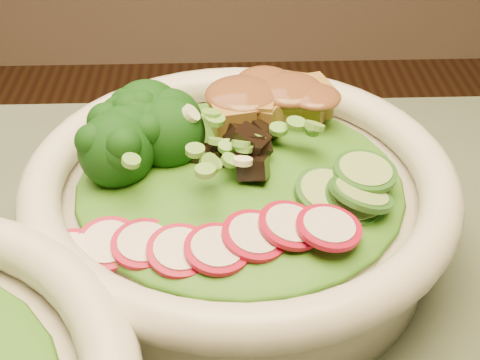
{
  "coord_description": "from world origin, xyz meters",
  "views": [
    {
      "loc": [
        -0.23,
        -0.18,
        1.08
      ],
      "look_at": [
        -0.22,
        0.18,
        0.81
      ],
      "focal_mm": 50.0,
      "sensor_mm": 36.0,
      "label": 1
    }
  ],
  "objects": [
    {
      "name": "mushroom_heap",
      "position": [
        -0.21,
        0.19,
        0.83
      ],
      "size": [
        0.09,
        0.09,
        0.04
      ],
      "primitive_type": null,
      "rotation": [
        0.0,
        0.0,
        0.28
      ],
      "color": "black",
      "rests_on": "salad_bowl"
    },
    {
      "name": "radish_slices",
      "position": [
        -0.23,
        0.11,
        0.82
      ],
      "size": [
        0.13,
        0.07,
        0.02
      ],
      "primitive_type": null,
      "rotation": [
        0.0,
        0.0,
        0.28
      ],
      "color": "maroon",
      "rests_on": "salad_bowl"
    },
    {
      "name": "scallion_garnish",
      "position": [
        -0.22,
        0.18,
        0.84
      ],
      "size": [
        0.21,
        0.21,
        0.03
      ],
      "primitive_type": null,
      "color": "#5C9D37",
      "rests_on": "salad_bowl"
    },
    {
      "name": "lettuce_bed",
      "position": [
        -0.22,
        0.18,
        0.81
      ],
      "size": [
        0.22,
        0.22,
        0.03
      ],
      "primitive_type": "ellipsoid",
      "color": "#206014",
      "rests_on": "salad_bowl"
    },
    {
      "name": "salad_bowl",
      "position": [
        -0.22,
        0.18,
        0.79
      ],
      "size": [
        0.29,
        0.29,
        0.08
      ],
      "rotation": [
        0.0,
        0.0,
        0.28
      ],
      "color": "silver",
      "rests_on": "dining_table"
    },
    {
      "name": "tofu_cubes",
      "position": [
        -0.2,
        0.25,
        0.83
      ],
      "size": [
        0.11,
        0.09,
        0.04
      ],
      "primitive_type": null,
      "rotation": [
        0.0,
        0.0,
        0.28
      ],
      "color": "olive",
      "rests_on": "salad_bowl"
    },
    {
      "name": "cucumber_slices",
      "position": [
        -0.15,
        0.16,
        0.83
      ],
      "size": [
        0.09,
        0.09,
        0.04
      ],
      "primitive_type": null,
      "rotation": [
        0.0,
        0.0,
        0.28
      ],
      "color": "#81A85D",
      "rests_on": "salad_bowl"
    },
    {
      "name": "peanut_sauce",
      "position": [
        -0.2,
        0.25,
        0.84
      ],
      "size": [
        0.08,
        0.06,
        0.02
      ],
      "primitive_type": "ellipsoid",
      "color": "brown",
      "rests_on": "tofu_cubes"
    },
    {
      "name": "broccoli_florets",
      "position": [
        -0.28,
        0.2,
        0.83
      ],
      "size": [
        0.1,
        0.1,
        0.05
      ],
      "primitive_type": null,
      "rotation": [
        0.0,
        0.0,
        0.28
      ],
      "color": "black",
      "rests_on": "salad_bowl"
    }
  ]
}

